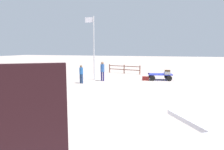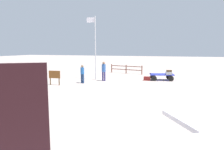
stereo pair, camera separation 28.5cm
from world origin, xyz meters
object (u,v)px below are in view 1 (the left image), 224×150
Objects in this scene: luggage_cart at (160,75)px; flagpole at (93,44)px; worker_trailing at (81,73)px; suitcase_maroon at (167,72)px; signboard at (53,76)px; worker_lead at (102,70)px; suitcase_tan at (167,73)px; suitcase_dark at (146,78)px.

flagpole is at bearing 14.33° from luggage_cart.
flagpole is (-0.26, -2.21, 2.47)m from worker_trailing.
signboard reaches higher than suitcase_maroon.
worker_lead is 1.51× the size of signboard.
suitcase_maroon is (-0.69, 0.17, 0.34)m from luggage_cart.
luggage_cart is 0.79m from suitcase_maroon.
worker_trailing is 3.33m from flagpole.
luggage_cart is at bearing -157.62° from worker_lead.
suitcase_tan reaches higher than suitcase_dark.
flagpole is at bearing -25.49° from worker_lead.
worker_trailing is 0.27× the size of flagpole.
worker_lead reaches higher than suitcase_maroon.
luggage_cart is 0.40× the size of flagpole.
suitcase_tan is 2.02m from suitcase_dark.
worker_lead is 2.60m from flagpole.
luggage_cart is 1.32× the size of worker_lead.
suitcase_maroon is 7.39m from flagpole.
flagpole is (6.09, 1.56, 2.92)m from luggage_cart.
signboard reaches higher than suitcase_tan.
flagpole is at bearing 11.54° from suitcase_maroon.
suitcase_maroon is 7.91m from worker_trailing.
luggage_cart is 9.68m from signboard.
suitcase_tan is 7.37m from flagpole.
luggage_cart is at bearing -149.31° from worker_trailing.
suitcase_maroon reaches higher than suitcase_tan.
suitcase_dark is at bearing -148.02° from worker_trailing.
worker_trailing reaches higher than signboard.
signboard is (2.03, 3.70, -2.60)m from flagpole.
suitcase_maroon is 0.09× the size of flagpole.
worker_trailing reaches higher than suitcase_tan.
suitcase_tan is 0.94× the size of suitcase_dark.
suitcase_tan is at bearing 153.82° from luggage_cart.
suitcase_dark is at bearing -168.65° from flagpole.
luggage_cart is at bearing -147.11° from signboard.
worker_trailing is at bearing 26.06° from suitcase_tan.
suitcase_dark is 0.36× the size of worker_lead.
worker_lead reaches higher than suitcase_dark.
suitcase_dark is 0.54× the size of signboard.
signboard reaches higher than suitcase_dark.
signboard is at bearing 29.97° from suitcase_maroon.
suitcase_tan is at bearing -172.59° from suitcase_dark.
worker_lead is 2.17m from worker_trailing.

